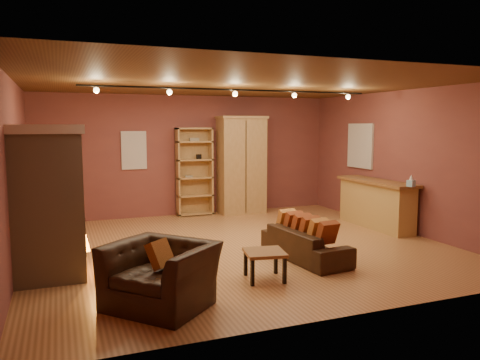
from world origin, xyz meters
name	(u,v)px	position (x,y,z in m)	size (l,w,h in m)	color
floor	(239,246)	(0.00, 0.00, 0.00)	(7.00, 7.00, 0.00)	#986036
ceiling	(239,84)	(0.00, 0.00, 2.80)	(7.00, 7.00, 0.00)	brown
back_wall	(190,156)	(0.00, 3.25, 1.40)	(7.00, 0.02, 2.80)	brown
left_wall	(14,175)	(-3.50, 0.00, 1.40)	(0.02, 6.50, 2.80)	brown
right_wall	(403,161)	(3.50, 0.00, 1.40)	(0.02, 6.50, 2.80)	brown
fireplace	(49,202)	(-3.04, -0.60, 1.06)	(1.01, 0.98, 2.12)	tan
back_window	(134,150)	(-1.30, 3.23, 1.55)	(0.56, 0.04, 0.86)	beige
bookcase	(194,171)	(0.06, 3.14, 1.05)	(0.84, 0.33, 2.06)	tan
armoire	(241,165)	(1.20, 2.95, 1.17)	(1.14, 0.65, 2.33)	tan
bar_counter	(376,203)	(3.20, 0.43, 0.50)	(0.56, 2.06, 0.99)	tan
tissue_box	(411,182)	(3.15, -0.64, 1.08)	(0.17, 0.17, 0.23)	#88BCDA
right_window	(360,146)	(3.47, 1.40, 1.65)	(0.05, 0.90, 1.00)	beige
loveseat	(305,237)	(0.69, -1.10, 0.35)	(0.66, 1.71, 0.72)	black
armchair	(160,264)	(-1.84, -2.20, 0.50)	(1.32, 1.35, 1.00)	black
coffee_table	(265,255)	(-0.32, -1.77, 0.34)	(0.61, 0.61, 0.40)	brown
track_rail	(235,92)	(0.00, 0.20, 2.69)	(5.20, 0.09, 0.13)	black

